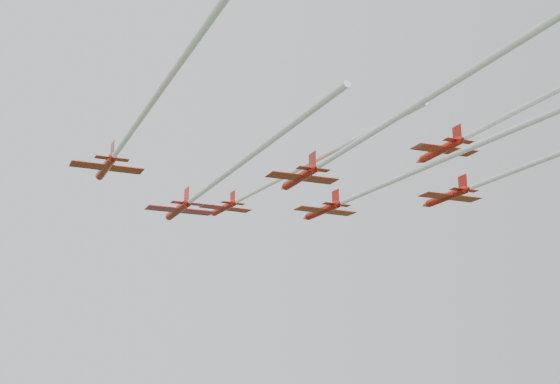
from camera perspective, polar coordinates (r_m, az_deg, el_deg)
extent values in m
cylinder|color=#AA150D|center=(119.11, -4.60, -1.31)|extent=(3.37, 8.40, 1.09)
cone|color=#AA150D|center=(123.70, -5.54, -1.80)|extent=(1.54, 2.02, 1.09)
cone|color=#AA150D|center=(114.83, -3.65, -0.81)|extent=(1.28, 1.42, 0.99)
ellipsoid|color=black|center=(120.98, -4.97, -1.32)|extent=(0.66, 1.02, 0.32)
cube|color=#AA150D|center=(118.34, -4.45, -1.35)|extent=(9.09, 4.88, 0.10)
cube|color=#AA150D|center=(115.67, -3.84, -0.91)|extent=(4.14, 2.24, 0.08)
cube|color=#AA150D|center=(116.11, -3.87, -0.41)|extent=(0.59, 1.74, 1.98)
cylinder|color=silver|center=(93.79, 2.51, 2.38)|extent=(13.80, 46.23, 0.59)
cylinder|color=#AA150D|center=(104.72, -8.29, -1.45)|extent=(3.26, 9.55, 1.23)
cone|color=#AA150D|center=(110.14, -9.13, -2.08)|extent=(1.64, 2.23, 1.23)
cone|color=#AA150D|center=(99.65, -7.42, -0.79)|extent=(1.38, 1.55, 1.12)
ellipsoid|color=black|center=(106.92, -8.61, -1.47)|extent=(0.69, 1.14, 0.36)
cube|color=#AA150D|center=(103.82, -8.16, -1.49)|extent=(10.24, 4.97, 0.11)
cube|color=#AA150D|center=(100.64, -7.59, -0.92)|extent=(4.66, 2.28, 0.09)
cube|color=#AA150D|center=(101.15, -7.61, -0.28)|extent=(0.55, 1.99, 2.24)
cylinder|color=silver|center=(78.82, -2.52, 2.86)|extent=(10.29, 43.61, 0.67)
cylinder|color=#AA150D|center=(110.66, 3.48, -1.51)|extent=(3.49, 9.48, 1.22)
cone|color=#AA150D|center=(115.57, 2.09, -2.10)|extent=(1.68, 2.24, 1.22)
cone|color=#AA150D|center=(106.13, 4.90, -0.90)|extent=(1.41, 1.57, 1.11)
ellipsoid|color=black|center=(112.66, 2.92, -1.53)|extent=(0.71, 1.14, 0.36)
cube|color=#AA150D|center=(109.85, 3.71, -1.55)|extent=(10.21, 5.19, 0.11)
cube|color=#AA150D|center=(107.01, 4.61, -1.02)|extent=(4.64, 2.38, 0.09)
cube|color=#AA150D|center=(107.49, 4.54, -0.42)|extent=(0.60, 1.97, 2.23)
cylinder|color=silver|center=(85.79, 13.72, 2.84)|extent=(12.92, 49.10, 0.67)
cylinder|color=#AA150D|center=(87.95, -13.97, 1.96)|extent=(2.82, 8.37, 1.08)
cone|color=#AA150D|center=(92.74, -14.54, 1.12)|extent=(1.43, 1.95, 1.08)
cone|color=#AA150D|center=(83.46, -13.38, 2.83)|extent=(1.21, 1.36, 0.98)
ellipsoid|color=black|center=(89.91, -14.18, 1.86)|extent=(0.60, 1.00, 0.31)
cube|color=#AA150D|center=(87.14, -13.89, 1.94)|extent=(8.97, 4.32, 0.10)
cube|color=#AA150D|center=(84.34, -13.50, 2.65)|extent=(4.08, 1.98, 0.08)
cube|color=#AA150D|center=(84.85, -13.48, 3.31)|extent=(0.47, 1.74, 1.96)
cylinder|color=silver|center=(63.47, -9.57, 8.30)|extent=(9.58, 41.49, 0.59)
cylinder|color=#AA150D|center=(91.45, 1.61, 1.17)|extent=(2.85, 9.11, 1.17)
cone|color=#AA150D|center=(96.29, 0.27, 0.34)|extent=(1.51, 2.10, 1.17)
cone|color=#AA150D|center=(86.96, 3.00, 2.04)|extent=(1.29, 1.45, 1.06)
ellipsoid|color=black|center=(93.43, 1.07, 1.09)|extent=(0.63, 1.08, 0.34)
cube|color=#AA150D|center=(90.63, 1.83, 1.15)|extent=(9.72, 4.48, 0.11)
cube|color=#AA150D|center=(87.83, 2.72, 1.87)|extent=(4.42, 2.05, 0.09)
cube|color=#AA150D|center=(88.36, 2.65, 2.56)|extent=(0.46, 1.90, 2.13)
cylinder|color=silver|center=(64.92, 13.53, 8.43)|extent=(10.66, 52.54, 0.64)
cylinder|color=#AA150D|center=(105.55, 13.39, -0.38)|extent=(2.86, 9.08, 1.17)
cone|color=#AA150D|center=(109.87, 11.73, -1.04)|extent=(1.51, 2.10, 1.17)
cone|color=#AA150D|center=(101.59, 15.08, 0.30)|extent=(1.28, 1.45, 1.06)
ellipsoid|color=black|center=(107.32, 12.71, -0.42)|extent=(0.63, 1.07, 0.34)
cube|color=#AA150D|center=(104.83, 13.67, -0.41)|extent=(9.70, 4.49, 0.11)
cube|color=#AA150D|center=(102.36, 14.74, 0.16)|extent=(4.41, 2.06, 0.08)
cube|color=#AA150D|center=(102.82, 14.62, 0.76)|extent=(0.47, 1.90, 2.12)
cylinder|color=#AA150D|center=(89.67, 12.94, 3.35)|extent=(2.38, 8.17, 1.05)
cone|color=#AA150D|center=(93.55, 11.26, 2.49)|extent=(1.32, 1.87, 1.05)
cone|color=#AA150D|center=(86.10, 14.65, 4.23)|extent=(1.13, 1.29, 0.95)
ellipsoid|color=black|center=(91.28, 12.25, 3.23)|extent=(0.55, 0.96, 0.31)
cube|color=#AA150D|center=(89.00, 13.22, 3.34)|extent=(8.69, 3.84, 0.10)
cube|color=#AA150D|center=(86.79, 14.31, 4.05)|extent=(3.95, 1.76, 0.08)
cube|color=#AA150D|center=(87.27, 14.19, 4.66)|extent=(0.38, 1.71, 1.91)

